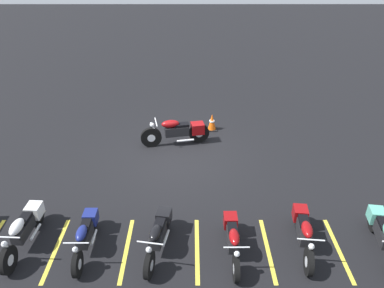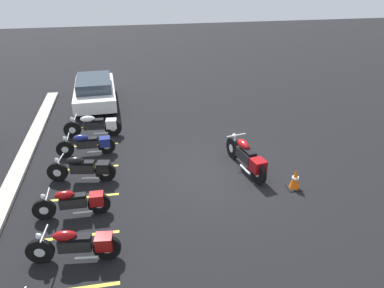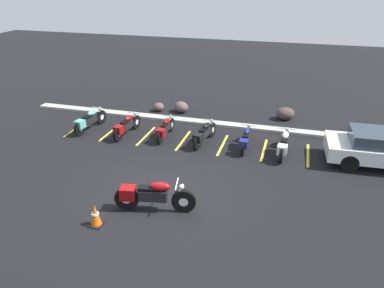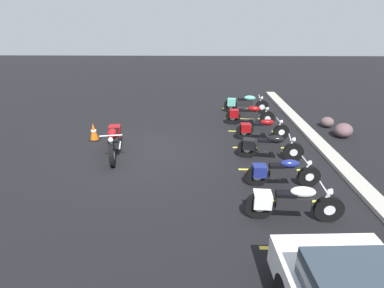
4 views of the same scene
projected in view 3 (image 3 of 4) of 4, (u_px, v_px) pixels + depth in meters
The scene contains 20 objects.
ground at pixel (160, 194), 12.06m from camera, with size 60.00×60.00×0.00m, color black.
motorcycle_maroon_featured at pixel (151, 195), 11.05m from camera, with size 2.42×0.86×0.96m.
parked_bike_0 at pixel (89, 121), 16.73m from camera, with size 0.69×2.17×0.85m.
parked_bike_1 at pixel (126, 126), 16.18m from camera, with size 0.61×2.11×0.83m.
parked_bike_2 at pixel (165, 129), 15.95m from camera, with size 0.56×2.01×0.79m.
parked_bike_3 at pixel (204, 134), 15.41m from camera, with size 0.70×2.09×0.83m.
parked_bike_4 at pixel (246, 139), 14.97m from camera, with size 0.56×2.00×0.79m.
parked_bike_5 at pixel (284, 144), 14.43m from camera, with size 0.61×2.18×0.86m.
concrete_curb at pixel (207, 123), 17.58m from camera, with size 18.00×0.50×0.12m, color #A8A399.
landscape_rock_0 at pixel (181, 107), 18.96m from camera, with size 0.81×0.66×0.54m, color brown.
landscape_rock_1 at pixel (285, 114), 18.00m from camera, with size 0.88×0.73×0.60m, color #483A3A.
landscape_rock_2 at pixel (159, 107), 19.13m from camera, with size 0.53×0.53×0.44m, color brown.
traffic_cone at pixel (95, 216), 10.47m from camera, with size 0.40×0.40×0.66m.
stall_line_0 at pixel (77, 128), 17.16m from camera, with size 0.10×2.10×0.00m, color gold.
stall_line_1 at pixel (111, 132), 16.73m from camera, with size 0.10×2.10×0.00m, color gold.
stall_line_2 at pixel (146, 136), 16.30m from camera, with size 0.10×2.10×0.00m, color gold.
stall_line_3 at pixel (183, 140), 15.88m from camera, with size 0.10×2.10×0.00m, color gold.
stall_line_4 at pixel (222, 145), 15.45m from camera, with size 0.10×2.10×0.00m, color gold.
stall_line_5 at pixel (264, 150), 15.02m from camera, with size 0.10×2.10×0.00m, color gold.
stall_line_6 at pixel (308, 155), 14.60m from camera, with size 0.10×2.10×0.00m, color gold.
Camera 3 is at (3.82, -9.58, 6.53)m, focal length 35.00 mm.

